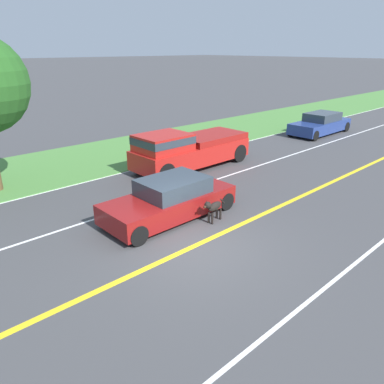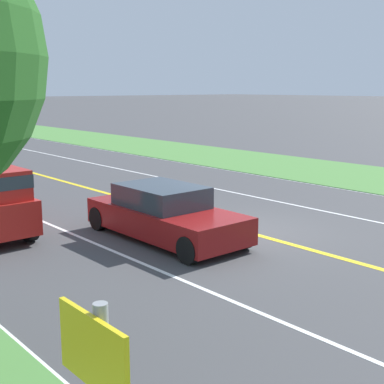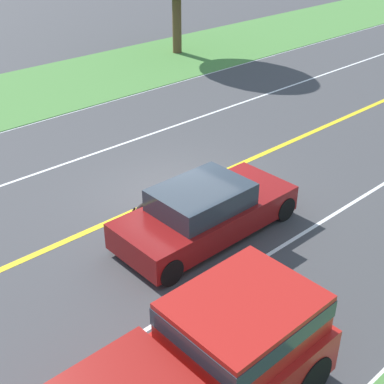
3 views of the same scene
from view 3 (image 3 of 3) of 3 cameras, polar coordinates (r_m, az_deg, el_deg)
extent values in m
plane|color=#424244|center=(14.30, -1.77, -0.07)|extent=(400.00, 400.00, 0.00)
cube|color=yellow|center=(14.30, -1.77, -0.05)|extent=(0.18, 160.00, 0.01)
cube|color=white|center=(19.64, -15.34, 7.47)|extent=(0.14, 160.00, 0.01)
cube|color=white|center=(12.26, 9.03, -6.07)|extent=(0.10, 160.00, 0.01)
cube|color=white|center=(16.82, -9.60, 4.33)|extent=(0.10, 160.00, 0.01)
cube|color=#4C843D|center=(22.22, -19.11, 9.50)|extent=(6.00, 160.00, 0.03)
cube|color=maroon|center=(12.40, 1.56, -2.56)|extent=(1.81, 4.44, 0.63)
cube|color=#2D3842|center=(11.99, 0.99, -0.55)|extent=(1.55, 2.13, 0.52)
cylinder|color=black|center=(13.21, 9.76, -1.73)|extent=(0.22, 0.61, 0.61)
cylinder|color=black|center=(11.01, -2.45, -8.45)|extent=(0.22, 0.61, 0.61)
cylinder|color=black|center=(14.11, 4.64, 0.81)|extent=(0.22, 0.61, 0.61)
cylinder|color=black|center=(12.07, -7.46, -4.85)|extent=(0.22, 0.61, 0.61)
ellipsoid|color=black|center=(12.68, -5.08, -1.67)|extent=(0.29, 0.66, 0.28)
cylinder|color=black|center=(12.95, -4.10, -2.63)|extent=(0.07, 0.07, 0.38)
cylinder|color=black|center=(12.69, -5.48, -3.45)|extent=(0.07, 0.07, 0.38)
cylinder|color=black|center=(13.03, -4.56, -2.41)|extent=(0.07, 0.07, 0.38)
cylinder|color=black|center=(12.77, -5.93, -3.22)|extent=(0.07, 0.07, 0.38)
cylinder|color=black|center=(12.79, -4.26, -0.77)|extent=(0.15, 0.19, 0.17)
sphere|color=black|center=(12.83, -3.92, -0.34)|extent=(0.24, 0.24, 0.22)
ellipsoid|color=#331E14|center=(12.93, -3.47, -0.15)|extent=(0.11, 0.11, 0.08)
cone|color=black|center=(12.75, -3.78, -0.13)|extent=(0.08, 0.08, 0.10)
cone|color=black|center=(12.82, -4.16, 0.04)|extent=(0.08, 0.08, 0.10)
cylinder|color=black|center=(12.42, -6.42, -2.28)|extent=(0.08, 0.24, 0.24)
cube|color=red|center=(8.34, 5.52, -13.18)|extent=(1.76, 2.18, 0.71)
cube|color=#2D3842|center=(8.27, 5.55, -12.64)|extent=(1.78, 2.20, 0.31)
cylinder|color=black|center=(9.04, 12.44, -18.78)|extent=(0.22, 0.86, 0.86)
cylinder|color=black|center=(9.81, 3.72, -13.22)|extent=(0.22, 0.86, 0.86)
cylinder|color=brown|center=(26.86, -1.63, 17.97)|extent=(0.44, 0.44, 3.26)
camera|label=1|loc=(21.73, -0.79, 24.77)|focal=35.00mm
camera|label=2|loc=(17.70, 48.18, 8.80)|focal=50.00mm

